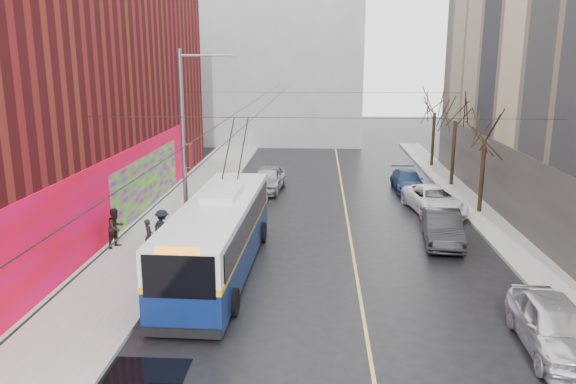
% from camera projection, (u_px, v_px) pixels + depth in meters
% --- Properties ---
extents(ground, '(140.00, 140.00, 0.00)m').
position_uv_depth(ground, '(319.00, 354.00, 16.72)').
color(ground, black).
rests_on(ground, ground).
extents(sidewalk_left, '(4.00, 60.00, 0.15)m').
position_uv_depth(sidewalk_left, '(164.00, 228.00, 28.79)').
color(sidewalk_left, gray).
rests_on(sidewalk_left, ground).
extents(sidewalk_right, '(2.00, 60.00, 0.15)m').
position_uv_depth(sidewalk_right, '(501.00, 234.00, 27.86)').
color(sidewalk_right, gray).
rests_on(sidewalk_right, ground).
extents(lane_line, '(0.12, 50.00, 0.01)m').
position_uv_depth(lane_line, '(348.00, 222.00, 30.23)').
color(lane_line, '#BFB74C').
rests_on(lane_line, ground).
extents(building_left, '(12.11, 36.00, 14.00)m').
position_uv_depth(building_left, '(18.00, 89.00, 29.55)').
color(building_left, maroon).
rests_on(building_left, ground).
extents(building_far, '(20.50, 12.10, 18.00)m').
position_uv_depth(building_far, '(264.00, 54.00, 58.62)').
color(building_far, gray).
rests_on(building_far, ground).
extents(streetlight_pole, '(2.65, 0.60, 9.00)m').
position_uv_depth(streetlight_pole, '(187.00, 142.00, 25.63)').
color(streetlight_pole, slate).
rests_on(streetlight_pole, ground).
extents(catenary_wires, '(18.00, 60.00, 0.22)m').
position_uv_depth(catenary_wires, '(274.00, 103.00, 29.74)').
color(catenary_wires, black).
extents(tree_near, '(3.20, 3.20, 6.40)m').
position_uv_depth(tree_near, '(486.00, 126.00, 30.60)').
color(tree_near, black).
rests_on(tree_near, ground).
extents(tree_mid, '(3.20, 3.20, 6.68)m').
position_uv_depth(tree_mid, '(456.00, 109.00, 37.33)').
color(tree_mid, black).
rests_on(tree_mid, ground).
extents(tree_far, '(3.20, 3.20, 6.57)m').
position_uv_depth(tree_far, '(435.00, 103.00, 44.15)').
color(tree_far, black).
rests_on(tree_far, ground).
extents(puddle, '(2.80, 2.59, 0.01)m').
position_uv_depth(puddle, '(132.00, 382.00, 15.26)').
color(puddle, black).
rests_on(puddle, ground).
extents(pigeons_flying, '(3.90, 3.05, 2.21)m').
position_uv_depth(pigeons_flying, '(253.00, 90.00, 25.61)').
color(pigeons_flying, slate).
extents(trolleybus, '(3.08, 12.19, 5.74)m').
position_uv_depth(trolleybus, '(219.00, 235.00, 22.75)').
color(trolleybus, '#091949').
rests_on(trolleybus, ground).
extents(parked_car_a, '(2.14, 4.82, 1.61)m').
position_uv_depth(parked_car_a, '(554.00, 326.00, 16.75)').
color(parked_car_a, silver).
rests_on(parked_car_a, ground).
extents(parked_car_b, '(2.14, 4.84, 1.55)m').
position_uv_depth(parked_car_b, '(443.00, 228.00, 26.49)').
color(parked_car_b, black).
rests_on(parked_car_b, ground).
extents(parked_car_c, '(3.24, 5.66, 1.49)m').
position_uv_depth(parked_car_c, '(434.00, 200.00, 31.82)').
color(parked_car_c, white).
rests_on(parked_car_c, ground).
extents(parked_car_d, '(1.94, 4.61, 1.33)m').
position_uv_depth(parked_car_d, '(408.00, 181.00, 37.18)').
color(parked_car_d, navy).
rests_on(parked_car_d, ground).
extents(following_car, '(2.43, 5.01, 1.65)m').
position_uv_depth(following_car, '(268.00, 179.00, 37.00)').
color(following_car, '#9C9B9F').
rests_on(following_car, ground).
extents(pedestrian_a, '(0.55, 0.65, 1.53)m').
position_uv_depth(pedestrian_a, '(149.00, 236.00, 24.85)').
color(pedestrian_a, black).
rests_on(pedestrian_a, sidewalk_left).
extents(pedestrian_b, '(1.02, 1.10, 1.83)m').
position_uv_depth(pedestrian_b, '(116.00, 228.00, 25.52)').
color(pedestrian_b, black).
rests_on(pedestrian_b, sidewalk_left).
extents(pedestrian_c, '(1.27, 1.17, 1.71)m').
position_uv_depth(pedestrian_c, '(162.00, 228.00, 25.70)').
color(pedestrian_c, black).
rests_on(pedestrian_c, sidewalk_left).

